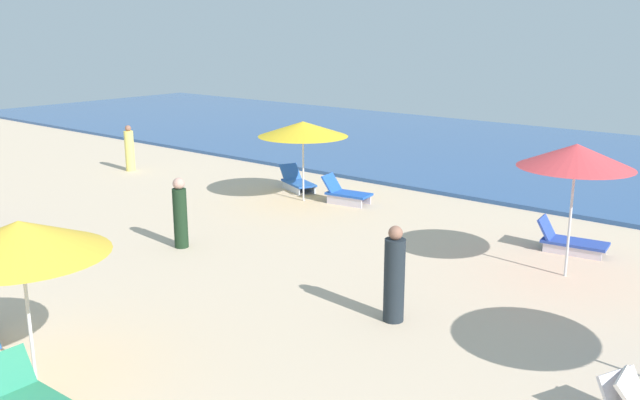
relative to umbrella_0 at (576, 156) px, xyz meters
The scene contains 11 objects.
ocean 12.71m from the umbrella_0, 112.53° to the left, with size 60.00×14.61×0.12m, color #315792.
umbrella_0 is the anchor object (origin of this frame).
lounge_chair_0_0 2.67m from the umbrella_0, 107.67° to the left, with size 1.52×0.81×0.70m.
umbrella_1 9.67m from the umbrella_0, 115.90° to the right, with size 2.34×2.34×2.28m.
lounge_chair_1_1 10.03m from the umbrella_0, 109.87° to the right, with size 1.28×0.59×0.74m.
umbrella_2 7.95m from the umbrella_0, behind, with size 2.48×2.48×2.24m.
lounge_chair_2_0 9.37m from the umbrella_0, 166.64° to the left, with size 1.55×1.10×0.68m.
lounge_chair_2_1 7.31m from the umbrella_0, 165.54° to the left, with size 1.41×0.78×0.76m.
beachgoer_0 15.16m from the umbrella_0, behind, with size 0.43×0.43×1.55m.
beachgoer_1 4.47m from the umbrella_0, 110.27° to the right, with size 0.42×0.42×1.64m.
beachgoer_2 8.25m from the umbrella_0, 153.33° to the right, with size 0.33×0.33×1.57m.
Camera 1 is at (9.13, -1.67, 4.77)m, focal length 38.43 mm.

